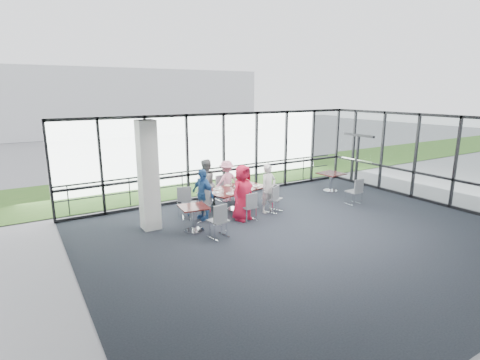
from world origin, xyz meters
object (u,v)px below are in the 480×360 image
side_table_right (331,176)px  chair_spare_lb (189,204)px  diner_far_left (205,184)px  chair_main_nr (274,199)px  structural_column (148,176)px  chair_main_fr (223,189)px  chair_main_fl (205,193)px  chair_spare_r (354,192)px  chair_main_nl (248,207)px  chair_main_end (199,206)px  diner_near_right (268,188)px  chair_spare_la (218,221)px  diner_near_left (243,193)px  side_table_left (194,211)px  diner_end (203,194)px  main_table (235,191)px  diner_far_right (227,181)px

side_table_right → chair_spare_lb: 6.29m
diner_far_left → chair_main_nr: bearing=110.4°
structural_column → chair_main_fr: size_ratio=3.59×
chair_main_fl → chair_spare_lb: 1.34m
side_table_right → chair_spare_r: 1.89m
chair_main_nl → chair_spare_lb: chair_spare_lb is taller
diner_far_left → chair_spare_r: diner_far_left is taller
side_table_right → chair_main_end: (-6.13, -0.47, -0.16)m
diner_near_right → chair_spare_la: diner_near_right is taller
diner_near_left → diner_near_right: bearing=-5.1°
chair_main_nl → chair_spare_lb: bearing=137.9°
diner_near_right → chair_spare_la: 2.77m
side_table_left → chair_spare_r: (6.01, -0.57, -0.15)m
chair_main_fr → diner_end: bearing=39.3°
chair_main_nl → main_table: bearing=75.0°
chair_main_fl → chair_spare_lb: (-1.01, -0.88, 0.00)m
diner_near_left → chair_main_nr: diner_near_left is taller
chair_main_fl → chair_spare_la: chair_spare_la is taller
chair_main_fl → structural_column: bearing=18.4°
diner_far_right → chair_spare_lb: bearing=21.8°
diner_far_left → chair_main_fl: (0.05, 0.12, -0.37)m
side_table_left → diner_far_right: diner_far_right is taller
main_table → chair_spare_la: bearing=-145.0°
main_table → side_table_right: same height
diner_near_right → diner_far_right: 1.93m
side_table_right → diner_far_left: 5.37m
diner_near_right → chair_spare_r: 3.28m
chair_spare_lb → diner_far_left: bearing=-120.2°
diner_near_right → diner_far_left: bearing=128.6°
chair_spare_lb → diner_end: bearing=165.1°
structural_column → main_table: 3.23m
chair_main_nl → chair_main_end: chair_main_end is taller
chair_main_fr → chair_spare_la: chair_spare_la is taller
diner_near_right → diner_end: bearing=159.6°
side_table_left → diner_near_left: size_ratio=0.48×
diner_far_left → chair_spare_r: (4.70, -2.45, -0.38)m
main_table → chair_main_nr: 1.35m
chair_spare_r → main_table: bearing=155.2°
chair_main_fl → chair_main_fr: chair_main_fl is taller
diner_far_right → chair_spare_la: (-1.97, -2.98, -0.27)m
diner_far_right → chair_spare_r: size_ratio=1.61×
diner_near_left → chair_spare_r: (4.28, -0.67, -0.41)m
chair_main_nr → chair_main_fl: bearing=108.9°
side_table_right → chair_main_nl: 4.96m
chair_main_fr → chair_spare_lb: bearing=28.1°
diner_end → chair_main_end: (-0.20, -0.12, -0.33)m
structural_column → side_table_right: structural_column is taller
chair_main_fr → chair_spare_la: bearing=54.4°
chair_spare_lb → chair_main_fr: bearing=-125.8°
diner_far_right → chair_main_fl: diner_far_right is taller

